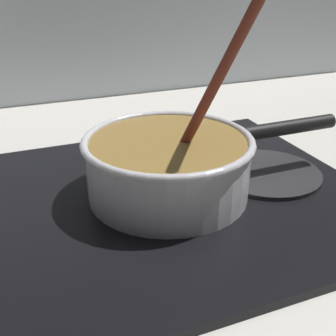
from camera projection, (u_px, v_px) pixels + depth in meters
ground at (276, 314)px, 0.44m from camera, size 2.40×1.60×0.04m
hob_plate at (168, 197)px, 0.61m from camera, size 0.56×0.48×0.01m
burner_ring at (168, 191)px, 0.61m from camera, size 0.17×0.17×0.01m
spare_burner at (266, 173)px, 0.66m from camera, size 0.17×0.17×0.01m
cooking_pan at (170, 164)px, 0.59m from camera, size 0.40×0.24×0.34m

